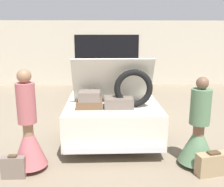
% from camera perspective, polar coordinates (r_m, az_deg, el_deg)
% --- Properties ---
extents(ground_plane, '(40.00, 40.00, 0.00)m').
position_cam_1_polar(ground_plane, '(7.33, -0.42, -5.18)').
color(ground_plane, '#7F705B').
extents(garage_wall_back, '(12.00, 0.14, 2.80)m').
position_cam_1_polar(garage_wall_back, '(11.69, -1.14, 8.71)').
color(garage_wall_back, beige).
rests_on(garage_wall_back, ground_plane).
extents(car, '(1.96, 5.30, 1.83)m').
position_cam_1_polar(car, '(7.15, -0.42, -0.63)').
color(car, silver).
rests_on(car, ground_plane).
extents(person_left, '(0.58, 0.58, 1.75)m').
position_cam_1_polar(person_left, '(4.68, -17.70, -8.58)').
color(person_left, '#997051').
rests_on(person_left, ground_plane).
extents(person_right, '(0.65, 0.65, 1.60)m').
position_cam_1_polar(person_right, '(4.86, 18.26, -8.62)').
color(person_right, brown).
rests_on(person_right, ground_plane).
extents(suitcase_beside_left_person, '(0.38, 0.13, 0.40)m').
position_cam_1_polar(suitcase_beside_left_person, '(4.68, -20.66, -14.80)').
color(suitcase_beside_left_person, '#75665B').
rests_on(suitcase_beside_left_person, ground_plane).
extents(suitcase_beside_right_person, '(0.59, 0.31, 0.41)m').
position_cam_1_polar(suitcase_beside_right_person, '(4.79, 21.05, -14.11)').
color(suitcase_beside_right_person, '#9E8460').
rests_on(suitcase_beside_right_person, ground_plane).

